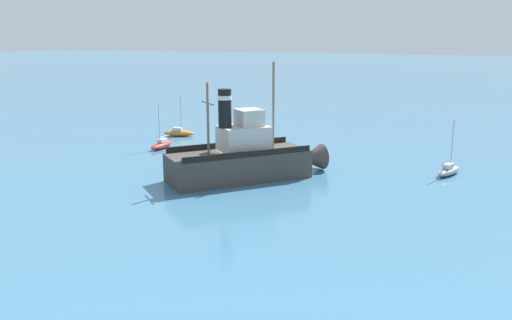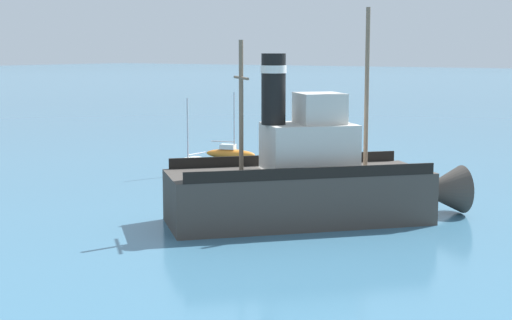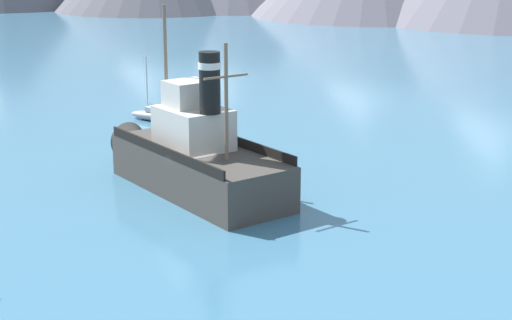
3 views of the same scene
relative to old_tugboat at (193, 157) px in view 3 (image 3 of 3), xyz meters
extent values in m
plane|color=teal|center=(0.45, -1.39, -1.83)|extent=(600.00, 600.00, 0.00)
cube|color=#423D38|center=(0.46, -0.41, -0.63)|extent=(11.91, 11.24, 2.40)
cone|color=#423D38|center=(-4.94, 4.36, -0.63)|extent=(3.36, 3.35, 2.35)
cube|color=beige|center=(0.09, -0.08, 1.67)|extent=(4.98, 4.90, 2.20)
cube|color=beige|center=(-0.29, 0.25, 3.47)|extent=(2.96, 2.97, 1.40)
cylinder|color=black|center=(1.36, -1.20, 4.37)|extent=(1.10, 1.10, 3.20)
cylinder|color=silver|center=(1.36, -1.20, 5.27)|extent=(1.16, 1.16, 0.35)
cylinder|color=#75604C|center=(-2.01, 1.78, 4.32)|extent=(0.20, 0.20, 7.50)
cylinder|color=#75604C|center=(2.49, -2.19, 3.57)|extent=(0.20, 0.20, 6.00)
cylinder|color=#75604C|center=(2.49, -2.19, 4.89)|extent=(1.81, 2.03, 0.12)
cube|color=black|center=(-0.97, -2.02, 0.82)|extent=(8.63, 7.63, 0.50)
cube|color=black|center=(1.89, 1.21, 0.82)|extent=(8.63, 7.63, 0.50)
ellipsoid|color=gray|center=(-8.24, 16.06, -1.48)|extent=(3.95, 2.28, 0.70)
cube|color=silver|center=(-8.05, 15.99, -0.95)|extent=(1.25, 0.96, 0.36)
cylinder|color=#B7B7BC|center=(-8.52, 16.16, 0.97)|extent=(0.10, 0.10, 4.20)
cylinder|color=#B7B7BC|center=(-7.67, 15.86, -0.58)|extent=(1.73, 0.66, 0.08)
camera|label=1|loc=(41.17, 18.69, 10.37)|focal=38.00mm
camera|label=2|loc=(31.00, 18.18, 6.16)|focal=55.00mm
camera|label=3|loc=(12.24, -39.60, 11.30)|focal=55.00mm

